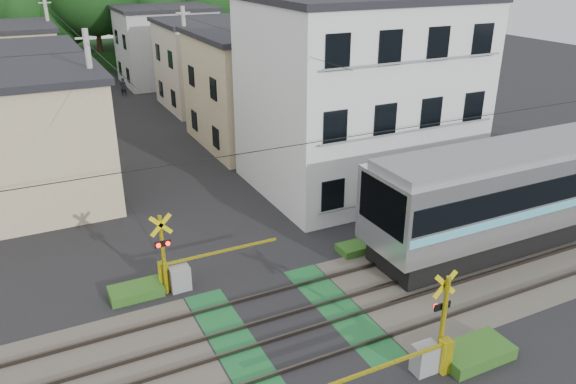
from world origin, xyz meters
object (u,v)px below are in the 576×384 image
pedestrian (123,87)px  apartment_block (358,94)px  crossing_signal_far (177,272)px  commuter_train (575,177)px  crossing_signal_near (430,351)px

pedestrian → apartment_block: bearing=130.4°
crossing_signal_far → pedestrian: (4.21, 30.55, 0.05)m
commuter_train → apartment_block: bearing=124.5°
crossing_signal_near → pedestrian: (-0.96, 37.86, 0.05)m
crossing_signal_far → apartment_block: apartment_block is taller
commuter_train → crossing_signal_near: commuter_train is taller
pedestrian → crossing_signal_far: bearing=107.0°
commuter_train → pedestrian: (-12.59, 33.00, -1.45)m
apartment_block → pedestrian: bearing=105.6°
apartment_block → crossing_signal_far: bearing=-152.2°
crossing_signal_far → apartment_block: bearing=27.8°
crossing_signal_far → pedestrian: crossing_signal_far is taller
commuter_train → apartment_block: 10.36m
commuter_train → crossing_signal_far: size_ratio=4.24×
commuter_train → crossing_signal_near: 12.68m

